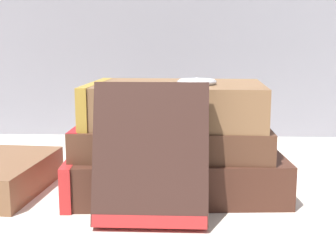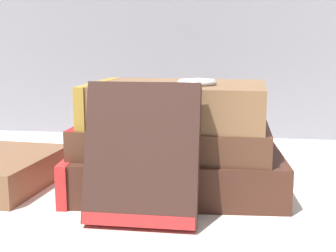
{
  "view_description": "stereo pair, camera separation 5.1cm",
  "coord_description": "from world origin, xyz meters",
  "px_view_note": "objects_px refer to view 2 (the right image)",
  "views": [
    {
      "loc": [
        0.03,
        -0.55,
        0.18
      ],
      "look_at": [
        0.0,
        -0.02,
        0.08
      ],
      "focal_mm": 50.0,
      "sensor_mm": 36.0,
      "label": 1
    },
    {
      "loc": [
        0.08,
        -0.55,
        0.18
      ],
      "look_at": [
        0.0,
        -0.02,
        0.08
      ],
      "focal_mm": 50.0,
      "sensor_mm": 36.0,
      "label": 2
    }
  ],
  "objects_px": {
    "book_leaning_front": "(142,159)",
    "book_flat_middle": "(170,136)",
    "pocket_watch": "(197,82)",
    "book_flat_bottom": "(172,171)",
    "book_flat_top": "(173,103)"
  },
  "relations": [
    {
      "from": "pocket_watch",
      "to": "book_leaning_front",
      "type": "bearing_deg",
      "value": -115.37
    },
    {
      "from": "book_flat_bottom",
      "to": "book_flat_middle",
      "type": "height_order",
      "value": "book_flat_middle"
    },
    {
      "from": "book_leaning_front",
      "to": "book_flat_top",
      "type": "bearing_deg",
      "value": 82.01
    },
    {
      "from": "book_flat_bottom",
      "to": "book_flat_middle",
      "type": "bearing_deg",
      "value": 106.9
    },
    {
      "from": "book_leaning_front",
      "to": "book_flat_middle",
      "type": "bearing_deg",
      "value": 84.11
    },
    {
      "from": "book_leaning_front",
      "to": "pocket_watch",
      "type": "xyz_separation_m",
      "value": [
        0.05,
        0.1,
        0.07
      ]
    },
    {
      "from": "pocket_watch",
      "to": "book_flat_middle",
      "type": "bearing_deg",
      "value": 150.24
    },
    {
      "from": "book_flat_middle",
      "to": "book_leaning_front",
      "type": "xyz_separation_m",
      "value": [
        -0.01,
        -0.11,
        -0.0
      ]
    },
    {
      "from": "book_flat_top",
      "to": "pocket_watch",
      "type": "xyz_separation_m",
      "value": [
        0.03,
        -0.02,
        0.03
      ]
    },
    {
      "from": "pocket_watch",
      "to": "book_flat_bottom",
      "type": "bearing_deg",
      "value": 161.35
    },
    {
      "from": "book_flat_middle",
      "to": "book_flat_top",
      "type": "distance_m",
      "value": 0.04
    },
    {
      "from": "book_flat_top",
      "to": "book_leaning_front",
      "type": "relative_size",
      "value": 1.49
    },
    {
      "from": "book_flat_middle",
      "to": "book_leaning_front",
      "type": "distance_m",
      "value": 0.12
    },
    {
      "from": "book_flat_middle",
      "to": "pocket_watch",
      "type": "xyz_separation_m",
      "value": [
        0.03,
        -0.02,
        0.07
      ]
    },
    {
      "from": "book_flat_bottom",
      "to": "book_flat_middle",
      "type": "relative_size",
      "value": 1.17
    }
  ]
}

